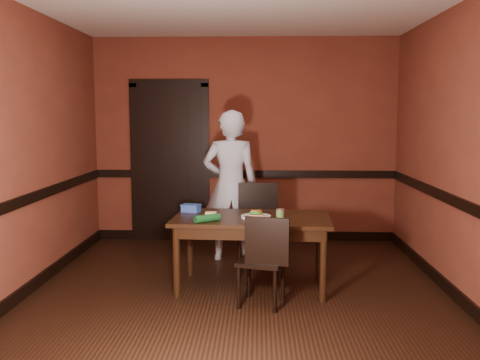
# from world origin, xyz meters

# --- Properties ---
(floor) EXTENTS (4.00, 4.50, 0.01)m
(floor) POSITION_xyz_m (0.00, 0.00, 0.00)
(floor) COLOR black
(floor) RESTS_ON ground
(wall_back) EXTENTS (4.00, 0.02, 2.70)m
(wall_back) POSITION_xyz_m (0.00, 2.25, 1.35)
(wall_back) COLOR brown
(wall_back) RESTS_ON ground
(wall_front) EXTENTS (4.00, 0.02, 2.70)m
(wall_front) POSITION_xyz_m (0.00, -2.25, 1.35)
(wall_front) COLOR brown
(wall_front) RESTS_ON ground
(wall_left) EXTENTS (0.02, 4.50, 2.70)m
(wall_left) POSITION_xyz_m (-2.00, 0.00, 1.35)
(wall_left) COLOR brown
(wall_left) RESTS_ON ground
(wall_right) EXTENTS (0.02, 4.50, 2.70)m
(wall_right) POSITION_xyz_m (2.00, 0.00, 1.35)
(wall_right) COLOR brown
(wall_right) RESTS_ON ground
(dado_back) EXTENTS (4.00, 0.03, 0.10)m
(dado_back) POSITION_xyz_m (0.00, 2.23, 0.90)
(dado_back) COLOR black
(dado_back) RESTS_ON ground
(dado_left) EXTENTS (0.03, 4.50, 0.10)m
(dado_left) POSITION_xyz_m (-1.99, 0.00, 0.90)
(dado_left) COLOR black
(dado_left) RESTS_ON ground
(dado_right) EXTENTS (0.03, 4.50, 0.10)m
(dado_right) POSITION_xyz_m (1.99, 0.00, 0.90)
(dado_right) COLOR black
(dado_right) RESTS_ON ground
(baseboard_back) EXTENTS (4.00, 0.03, 0.12)m
(baseboard_back) POSITION_xyz_m (0.00, 2.23, 0.06)
(baseboard_back) COLOR black
(baseboard_back) RESTS_ON ground
(baseboard_left) EXTENTS (0.03, 4.50, 0.12)m
(baseboard_left) POSITION_xyz_m (-1.99, 0.00, 0.06)
(baseboard_left) COLOR black
(baseboard_left) RESTS_ON ground
(baseboard_right) EXTENTS (0.03, 4.50, 0.12)m
(baseboard_right) POSITION_xyz_m (1.99, 0.00, 0.06)
(baseboard_right) COLOR black
(baseboard_right) RESTS_ON ground
(door) EXTENTS (1.05, 0.07, 2.20)m
(door) POSITION_xyz_m (-1.00, 2.22, 1.09)
(door) COLOR black
(door) RESTS_ON ground
(dining_table) EXTENTS (1.55, 0.93, 0.71)m
(dining_table) POSITION_xyz_m (0.12, 0.23, 0.35)
(dining_table) COLOR black
(dining_table) RESTS_ON floor
(chair_far) EXTENTS (0.46, 0.46, 0.95)m
(chair_far) POSITION_xyz_m (0.17, 0.76, 0.47)
(chair_far) COLOR black
(chair_far) RESTS_ON floor
(chair_near) EXTENTS (0.47, 0.47, 0.83)m
(chair_near) POSITION_xyz_m (0.21, -0.24, 0.41)
(chair_near) COLOR black
(chair_near) RESTS_ON floor
(person) EXTENTS (0.66, 0.46, 1.74)m
(person) POSITION_xyz_m (-0.14, 1.29, 0.87)
(person) COLOR silver
(person) RESTS_ON floor
(sandwich_plate) EXTENTS (0.29, 0.29, 0.07)m
(sandwich_plate) POSITION_xyz_m (0.16, 0.19, 0.73)
(sandwich_plate) COLOR white
(sandwich_plate) RESTS_ON dining_table
(sauce_jar) EXTENTS (0.08, 0.08, 0.09)m
(sauce_jar) POSITION_xyz_m (0.39, 0.13, 0.75)
(sauce_jar) COLOR #5C853E
(sauce_jar) RESTS_ON dining_table
(cheese_saucer) EXTENTS (0.14, 0.14, 0.05)m
(cheese_saucer) POSITION_xyz_m (-0.28, 0.23, 0.72)
(cheese_saucer) COLOR white
(cheese_saucer) RESTS_ON dining_table
(food_tub) EXTENTS (0.21, 0.18, 0.08)m
(food_tub) POSITION_xyz_m (-0.50, 0.47, 0.75)
(food_tub) COLOR blue
(food_tub) RESTS_ON dining_table
(wrapped_veg) EXTENTS (0.25, 0.20, 0.07)m
(wrapped_veg) POSITION_xyz_m (-0.29, -0.04, 0.74)
(wrapped_veg) COLOR #11451B
(wrapped_veg) RESTS_ON dining_table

